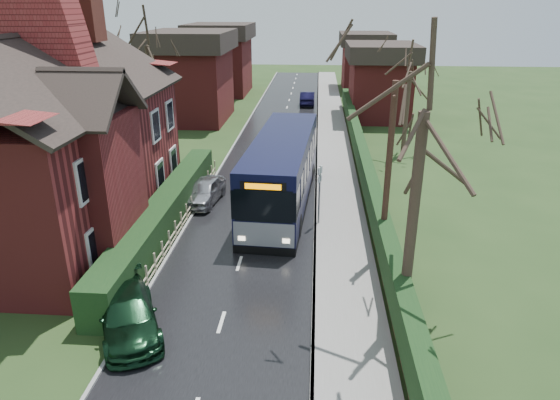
# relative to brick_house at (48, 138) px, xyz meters

# --- Properties ---
(ground) EXTENTS (140.00, 140.00, 0.00)m
(ground) POSITION_rel_brick_house_xyz_m (8.73, -4.78, -4.38)
(ground) COLOR #2E441D
(ground) RESTS_ON ground
(road) EXTENTS (6.00, 100.00, 0.02)m
(road) POSITION_rel_brick_house_xyz_m (8.73, 5.22, -4.37)
(road) COLOR black
(road) RESTS_ON ground
(pavement) EXTENTS (2.50, 100.00, 0.14)m
(pavement) POSITION_rel_brick_house_xyz_m (12.98, 5.22, -4.31)
(pavement) COLOR slate
(pavement) RESTS_ON ground
(kerb_right) EXTENTS (0.12, 100.00, 0.14)m
(kerb_right) POSITION_rel_brick_house_xyz_m (11.78, 5.22, -4.31)
(kerb_right) COLOR gray
(kerb_right) RESTS_ON ground
(kerb_left) EXTENTS (0.12, 100.00, 0.10)m
(kerb_left) POSITION_rel_brick_house_xyz_m (5.68, 5.22, -4.33)
(kerb_left) COLOR gray
(kerb_left) RESTS_ON ground
(front_hedge) EXTENTS (1.20, 16.00, 1.60)m
(front_hedge) POSITION_rel_brick_house_xyz_m (4.83, 0.22, -3.58)
(front_hedge) COLOR black
(front_hedge) RESTS_ON ground
(picket_fence) EXTENTS (0.10, 16.00, 0.90)m
(picket_fence) POSITION_rel_brick_house_xyz_m (5.58, 0.22, -3.93)
(picket_fence) COLOR #9A8D68
(picket_fence) RESTS_ON ground
(right_wall_hedge) EXTENTS (0.60, 50.00, 1.80)m
(right_wall_hedge) POSITION_rel_brick_house_xyz_m (14.53, 5.22, -3.36)
(right_wall_hedge) COLOR maroon
(right_wall_hedge) RESTS_ON ground
(brick_house) EXTENTS (9.30, 14.60, 10.30)m
(brick_house) POSITION_rel_brick_house_xyz_m (0.00, 0.00, 0.00)
(brick_house) COLOR maroon
(brick_house) RESTS_ON ground
(bus) EXTENTS (3.39, 11.91, 3.57)m
(bus) POSITION_rel_brick_house_xyz_m (10.02, 3.83, -2.60)
(bus) COLOR black
(bus) RESTS_ON ground
(car_silver) EXTENTS (1.96, 3.90, 1.28)m
(car_silver) POSITION_rel_brick_house_xyz_m (5.93, 3.72, -3.74)
(car_silver) COLOR #BBBABF
(car_silver) RESTS_ON ground
(car_green) EXTENTS (3.47, 4.64, 1.25)m
(car_green) POSITION_rel_brick_house_xyz_m (5.83, -7.37, -3.75)
(car_green) COLOR black
(car_green) RESTS_ON ground
(car_distant) EXTENTS (1.47, 4.13, 1.36)m
(car_distant) POSITION_rel_brick_house_xyz_m (10.73, 30.78, -3.70)
(car_distant) COLOR black
(car_distant) RESTS_ON ground
(bus_stop_sign) EXTENTS (0.22, 0.44, 2.97)m
(bus_stop_sign) POSITION_rel_brick_house_xyz_m (11.93, 1.22, -2.42)
(bus_stop_sign) COLOR slate
(bus_stop_sign) RESTS_ON ground
(telegraph_pole) EXTENTS (0.27, 0.93, 7.27)m
(telegraph_pole) POSITION_rel_brick_house_xyz_m (14.53, -1.87, -0.70)
(telegraph_pole) COLOR #311D15
(telegraph_pole) RESTS_ON ground
(tree_right_near) EXTENTS (4.66, 4.66, 10.07)m
(tree_right_near) POSITION_rel_brick_house_xyz_m (14.73, -6.23, 3.15)
(tree_right_near) COLOR #34271F
(tree_right_near) RESTS_ON ground
(tree_right_far) EXTENTS (4.19, 4.19, 8.09)m
(tree_right_far) POSITION_rel_brick_house_xyz_m (17.73, 13.38, 1.67)
(tree_right_far) COLOR #3B2C23
(tree_right_far) RESTS_ON ground
(tree_house_side) EXTENTS (4.51, 4.51, 10.26)m
(tree_house_side) POSITION_rel_brick_house_xyz_m (0.36, 13.22, 3.29)
(tree_house_side) COLOR #32271D
(tree_house_side) RESTS_ON ground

